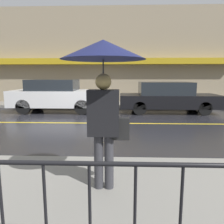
{
  "coord_description": "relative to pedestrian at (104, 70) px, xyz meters",
  "views": [
    {
      "loc": [
        1.72,
        -7.9,
        1.72
      ],
      "look_at": [
        1.52,
        -2.52,
        0.84
      ],
      "focal_mm": 35.0,
      "sensor_mm": 36.0,
      "label": 1
    }
  ],
  "objects": [
    {
      "name": "ground_plane",
      "position": [
        -1.5,
        4.99,
        -1.81
      ],
      "size": [
        80.0,
        80.0,
        0.0
      ],
      "primitive_type": "plane",
      "color": "black"
    },
    {
      "name": "sidewalk_far",
      "position": [
        -1.5,
        9.69,
        -1.74
      ],
      "size": [
        28.0,
        1.81,
        0.14
      ],
      "color": "gray",
      "rests_on": "ground_plane"
    },
    {
      "name": "lane_marking",
      "position": [
        -1.5,
        4.99,
        -1.8
      ],
      "size": [
        25.2,
        0.12,
        0.01
      ],
      "color": "gold",
      "rests_on": "ground_plane"
    },
    {
      "name": "building_storefront",
      "position": [
        -1.5,
        10.72,
        1.08
      ],
      "size": [
        28.0,
        0.85,
        5.81
      ],
      "color": "gray",
      "rests_on": "ground_plane"
    },
    {
      "name": "pedestrian",
      "position": [
        0.0,
        0.0,
        0.0
      ],
      "size": [
        1.12,
        1.12,
        2.04
      ],
      "color": "#333338",
      "rests_on": "sidewalk_near"
    },
    {
      "name": "car_white",
      "position": [
        -2.9,
        7.63,
        -1.01
      ],
      "size": [
        4.36,
        1.83,
        1.57
      ],
      "color": "silver",
      "rests_on": "ground_plane"
    },
    {
      "name": "car_black",
      "position": [
        2.49,
        7.63,
        -1.08
      ],
      "size": [
        4.65,
        1.83,
        1.45
      ],
      "color": "black",
      "rests_on": "ground_plane"
    }
  ]
}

